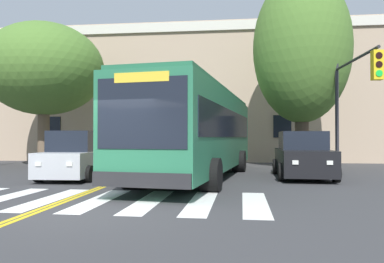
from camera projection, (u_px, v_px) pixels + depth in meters
name	position (u px, v px, depth m)	size (l,w,h in m)	color
ground_plane	(87.00, 211.00, 7.96)	(120.00, 120.00, 0.00)	#38383A
crosswalk	(74.00, 200.00, 9.46)	(9.70, 3.69, 0.01)	white
lane_line_yellow_inner	(166.00, 163.00, 23.39)	(0.12, 36.00, 0.01)	gold
lane_line_yellow_outer	(168.00, 163.00, 23.38)	(0.12, 36.00, 0.01)	gold
city_bus	(199.00, 130.00, 14.82)	(4.19, 12.49, 3.41)	#28704C
car_silver_near_lane	(77.00, 157.00, 14.45)	(2.16, 4.20, 1.83)	#B7BABF
car_black_far_lane	(303.00, 157.00, 14.64)	(2.22, 4.38, 1.81)	black
traffic_light_near_corner	(352.00, 90.00, 14.85)	(0.51, 4.33, 5.10)	#28282D
street_tree_curbside_large	(301.00, 49.00, 18.86)	(5.46, 5.77, 9.86)	#4C3D2D
street_tree_curbside_small	(44.00, 70.00, 20.30)	(9.34, 9.39, 7.75)	brown
building_facade	(174.00, 98.00, 28.32)	(37.73, 8.36, 9.12)	tan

